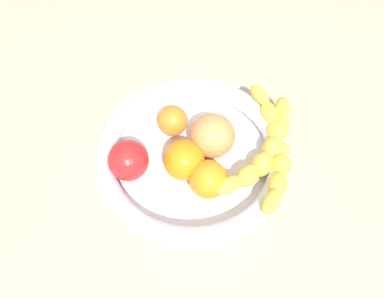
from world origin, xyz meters
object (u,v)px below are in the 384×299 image
Objects in this scene: orange_mid_left at (172,121)px; tomato_red at (128,160)px; banana_draped_left at (275,148)px; fruit_bowl at (192,156)px; orange_mid_right at (184,160)px; banana_draped_right at (264,151)px; orange_front at (208,179)px; peach_blush at (213,136)px.

tomato_red is (-9.33, 4.88, 0.61)cm from orange_mid_left.
orange_mid_left is (2.40, 17.27, -0.34)cm from banana_draped_left.
orange_mid_right is (-2.33, 0.81, 2.33)cm from fruit_bowl.
fruit_bowl is 7.05cm from orange_mid_left.
fruit_bowl is 1.52× the size of banana_draped_right.
orange_front is 12.82cm from tomato_red.
banana_draped_left is at bearing -50.81° from orange_front.
orange_mid_right is (-4.37, 12.16, 0.45)cm from banana_draped_right.
orange_mid_right is 0.89× the size of peach_blush.
fruit_bowl is 4.82cm from peach_blush.
orange_mid_left is (3.19, 15.75, -0.18)cm from banana_draped_right.
orange_mid_left is at bearing -27.63° from tomato_red.
banana_draped_left is 3.77× the size of orange_mid_right.
peach_blush is (-0.02, 10.07, 0.69)cm from banana_draped_left.
banana_draped_right is 16.08cm from orange_mid_left.
banana_draped_right is at bearing -73.44° from tomato_red.
orange_mid_left is (10.03, 7.92, -0.38)cm from orange_front.
orange_mid_right reaches higher than banana_draped_left.
banana_draped_left is 3.35× the size of peach_blush.
banana_draped_right is 8.63cm from peach_blush.
orange_mid_right is (-7.57, -3.60, 0.63)cm from orange_mid_left.
tomato_red is (-6.14, 20.64, 0.43)cm from banana_draped_right.
orange_mid_left is at bearing 40.05° from fruit_bowl.
banana_draped_left reaches higher than orange_mid_left.
banana_draped_right is 21.53cm from tomato_red.
banana_draped_left is at bearing -89.91° from peach_blush.
peach_blush is at bearing 84.82° from banana_draped_right.
orange_front is 1.15× the size of orange_mid_left.
fruit_bowl is 4.33× the size of peach_blush.
orange_front is at bearing 129.19° from banana_draped_left.
peach_blush is at bearing -108.55° from orange_mid_left.
orange_front is at bearing -141.72° from orange_mid_left.
banana_draped_left is 12.07cm from orange_front.
peach_blush is at bearing 5.36° from orange_front.
tomato_red is at bearing 86.86° from orange_front.
peach_blush reaches higher than tomato_red.
orange_mid_right reaches higher than orange_front.
peach_blush reaches higher than banana_draped_right.
orange_front is 7.68cm from peach_blush.
orange_mid_right reaches higher than fruit_bowl.
banana_draped_right is at bearing -48.90° from orange_front.
orange_front is at bearing -119.72° from orange_mid_right.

